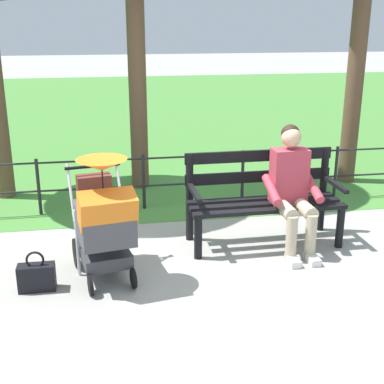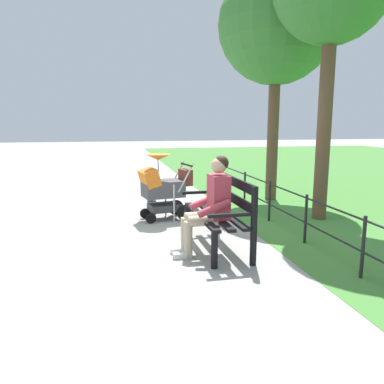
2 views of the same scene
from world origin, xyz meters
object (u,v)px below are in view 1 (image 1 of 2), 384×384
Objects in this scene: stroller at (103,217)px; handbag at (37,277)px; park_bench at (263,194)px; person_on_bench at (292,186)px.

handbag is (0.60, 0.13, -0.47)m from stroller.
handbag is at bearing 12.59° from stroller.
park_bench is 4.34× the size of handbag.
park_bench is 0.36m from person_on_bench.
person_on_bench is 1.11× the size of stroller.
handbag is (2.26, 0.72, -0.40)m from park_bench.
handbag is (2.50, 0.50, -0.55)m from person_on_bench.
person_on_bench is 1.93m from stroller.
person_on_bench is at bearing -169.14° from stroller.
handbag is at bearing 17.70° from park_bench.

